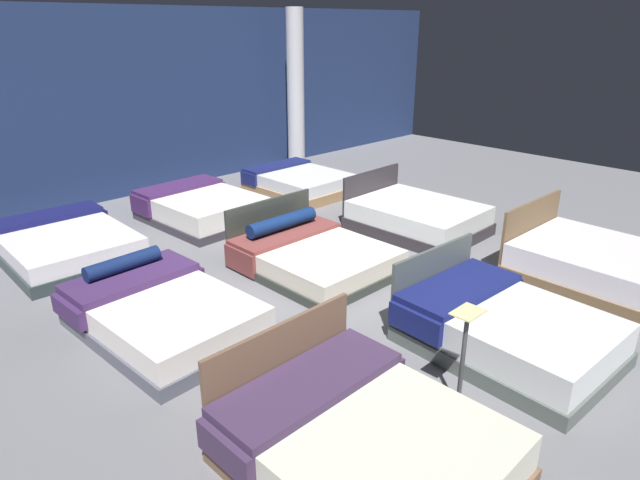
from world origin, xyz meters
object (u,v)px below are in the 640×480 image
object	(u,v)px
bed_3	(162,312)
support_pillar	(296,92)
bed_8	(299,182)
price_sign	(461,373)
bed_4	(311,255)
bed_6	(64,244)
bed_0	(361,441)
bed_1	(503,328)
bed_2	(597,265)
bed_7	(201,207)
bed_5	(416,217)

from	to	relation	value
bed_3	support_pillar	distance (m)	7.47
bed_8	price_sign	xyz separation A→B (m)	(-3.48, -5.92, 0.16)
bed_8	support_pillar	size ratio (longest dim) A/B	0.55
bed_4	bed_6	bearing A→B (deg)	129.29
bed_3	bed_6	xyz separation A→B (m)	(0.03, 2.83, -0.02)
bed_6	price_sign	size ratio (longest dim) A/B	2.20
bed_0	bed_8	bearing A→B (deg)	50.94
bed_1	bed_2	xyz separation A→B (m)	(2.34, -0.07, -0.00)
bed_6	bed_8	size ratio (longest dim) A/B	1.13
bed_0	bed_1	size ratio (longest dim) A/B	0.96
bed_4	bed_7	distance (m)	2.79
bed_5	bed_8	world-z (taller)	bed_5
bed_6	support_pillar	world-z (taller)	support_pillar
bed_7	bed_8	bearing A→B (deg)	-1.33
bed_1	bed_8	bearing A→B (deg)	70.50
price_sign	bed_8	bearing A→B (deg)	59.54
bed_7	bed_8	world-z (taller)	bed_7
bed_8	support_pillar	bearing A→B (deg)	48.96
bed_0	bed_2	size ratio (longest dim) A/B	0.98
bed_8	bed_0	bearing A→B (deg)	-128.95
bed_7	support_pillar	world-z (taller)	support_pillar
bed_2	bed_8	xyz separation A→B (m)	(0.00, 5.77, -0.04)
bed_1	bed_4	bearing A→B (deg)	93.02
support_pillar	bed_6	bearing A→B (deg)	-165.80
support_pillar	bed_4	bearing A→B (deg)	-130.00
bed_5	bed_6	distance (m)	5.39
bed_0	support_pillar	world-z (taller)	support_pillar
bed_0	bed_6	bearing A→B (deg)	89.83
bed_5	support_pillar	xyz separation A→B (m)	(1.32, 4.38, 1.51)
bed_1	bed_6	xyz separation A→B (m)	(-2.30, 5.65, -0.05)
bed_8	support_pillar	xyz separation A→B (m)	(1.23, 1.43, 1.54)
bed_3	bed_4	size ratio (longest dim) A/B	1.08
bed_4	support_pillar	distance (m)	5.78
bed_4	bed_5	size ratio (longest dim) A/B	0.98
bed_5	price_sign	world-z (taller)	price_sign
bed_6	support_pillar	bearing A→B (deg)	15.60
bed_2	bed_5	bearing A→B (deg)	92.84
bed_8	bed_7	bearing A→B (deg)	-179.03
bed_7	bed_2	bearing A→B (deg)	-70.49
bed_4	bed_6	world-z (taller)	bed_4
bed_2	bed_8	distance (m)	5.77
bed_4	bed_6	size ratio (longest dim) A/B	0.93
bed_5	price_sign	xyz separation A→B (m)	(-3.39, -2.97, 0.14)
bed_0	bed_2	distance (m)	4.61
bed_3	price_sign	distance (m)	3.26
bed_0	bed_5	distance (m)	5.33
bed_3	bed_4	bearing A→B (deg)	-1.48
bed_2	bed_7	xyz separation A→B (m)	(-2.33, 5.72, -0.02)
bed_6	bed_1	bearing A→B (deg)	-66.49
bed_0	bed_8	size ratio (longest dim) A/B	1.04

